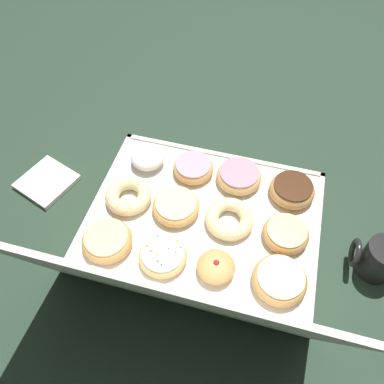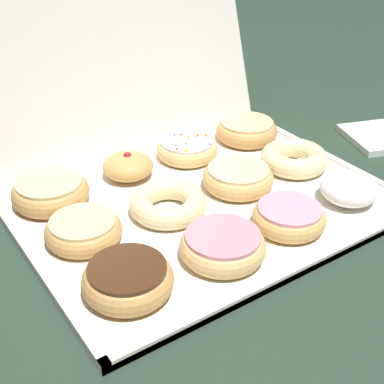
% 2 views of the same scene
% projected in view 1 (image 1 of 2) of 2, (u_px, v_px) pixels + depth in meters
% --- Properties ---
extents(ground_plane, '(3.00, 3.00, 0.00)m').
position_uv_depth(ground_plane, '(204.00, 219.00, 0.94)').
color(ground_plane, '#233828').
extents(donut_box, '(0.55, 0.43, 0.01)m').
position_uv_depth(donut_box, '(204.00, 218.00, 0.94)').
color(donut_box, silver).
rests_on(donut_box, ground).
extents(box_lid_open, '(0.55, 0.14, 0.42)m').
position_uv_depth(box_lid_open, '(163.00, 294.00, 0.61)').
color(box_lid_open, silver).
rests_on(box_lid_open, ground).
extents(chocolate_frosted_donut_0, '(0.11, 0.11, 0.04)m').
position_uv_depth(chocolate_frosted_donut_0, '(292.00, 190.00, 0.96)').
color(chocolate_frosted_donut_0, tan).
rests_on(chocolate_frosted_donut_0, donut_box).
extents(pink_frosted_donut_1, '(0.12, 0.12, 0.04)m').
position_uv_depth(pink_frosted_donut_1, '(239.00, 176.00, 0.98)').
color(pink_frosted_donut_1, '#E5B770').
rests_on(pink_frosted_donut_1, donut_box).
extents(pink_frosted_donut_2, '(0.11, 0.11, 0.03)m').
position_uv_depth(pink_frosted_donut_2, '(193.00, 168.00, 1.00)').
color(pink_frosted_donut_2, tan).
rests_on(pink_frosted_donut_2, donut_box).
extents(powdered_filled_donut_3, '(0.09, 0.09, 0.05)m').
position_uv_depth(powdered_filled_donut_3, '(148.00, 157.00, 1.02)').
color(powdered_filled_donut_3, white).
rests_on(powdered_filled_donut_3, donut_box).
extents(glazed_ring_donut_4, '(0.11, 0.11, 0.03)m').
position_uv_depth(glazed_ring_donut_4, '(286.00, 233.00, 0.89)').
color(glazed_ring_donut_4, tan).
rests_on(glazed_ring_donut_4, donut_box).
extents(cruller_donut_5, '(0.12, 0.12, 0.04)m').
position_uv_depth(cruller_donut_5, '(229.00, 219.00, 0.91)').
color(cruller_donut_5, beige).
rests_on(cruller_donut_5, donut_box).
extents(glazed_ring_donut_6, '(0.12, 0.12, 0.04)m').
position_uv_depth(glazed_ring_donut_6, '(176.00, 206.00, 0.93)').
color(glazed_ring_donut_6, tan).
rests_on(glazed_ring_donut_6, donut_box).
extents(cruller_donut_7, '(0.12, 0.12, 0.04)m').
position_uv_depth(cruller_donut_7, '(128.00, 196.00, 0.95)').
color(cruller_donut_7, beige).
rests_on(cruller_donut_7, donut_box).
extents(glazed_ring_donut_8, '(0.12, 0.12, 0.04)m').
position_uv_depth(glazed_ring_donut_8, '(280.00, 280.00, 0.82)').
color(glazed_ring_donut_8, tan).
rests_on(glazed_ring_donut_8, donut_box).
extents(jelly_filled_donut_9, '(0.08, 0.08, 0.05)m').
position_uv_depth(jelly_filled_donut_9, '(216.00, 267.00, 0.83)').
color(jelly_filled_donut_9, tan).
rests_on(jelly_filled_donut_9, donut_box).
extents(sprinkle_donut_10, '(0.11, 0.11, 0.04)m').
position_uv_depth(sprinkle_donut_10, '(163.00, 255.00, 0.85)').
color(sprinkle_donut_10, '#E5B770').
rests_on(sprinkle_donut_10, donut_box).
extents(glazed_ring_donut_11, '(0.12, 0.12, 0.04)m').
position_uv_depth(glazed_ring_donut_11, '(107.00, 240.00, 0.87)').
color(glazed_ring_donut_11, tan).
rests_on(glazed_ring_donut_11, donut_box).
extents(coffee_mug, '(0.10, 0.08, 0.09)m').
position_uv_depth(coffee_mug, '(378.00, 258.00, 0.82)').
color(coffee_mug, black).
rests_on(coffee_mug, ground).
extents(napkin_stack, '(0.16, 0.16, 0.01)m').
position_uv_depth(napkin_stack, '(48.00, 181.00, 1.00)').
color(napkin_stack, white).
rests_on(napkin_stack, ground).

